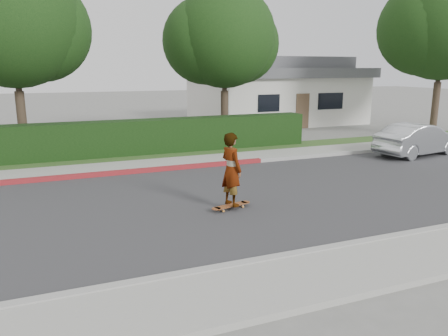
# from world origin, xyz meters

# --- Properties ---
(ground) EXTENTS (120.00, 120.00, 0.00)m
(ground) POSITION_xyz_m (0.00, 0.00, 0.00)
(ground) COLOR slate
(ground) RESTS_ON ground
(road) EXTENTS (60.00, 8.00, 0.01)m
(road) POSITION_xyz_m (0.00, 0.00, 0.01)
(road) COLOR #2D2D30
(road) RESTS_ON ground
(curb_near) EXTENTS (60.00, 0.20, 0.15)m
(curb_near) POSITION_xyz_m (0.00, -4.10, 0.07)
(curb_near) COLOR #9E9E99
(curb_near) RESTS_ON ground
(sidewalk_near) EXTENTS (60.00, 1.60, 0.12)m
(sidewalk_near) POSITION_xyz_m (0.00, -5.00, 0.06)
(sidewalk_near) COLOR gray
(sidewalk_near) RESTS_ON ground
(curb_far) EXTENTS (60.00, 0.20, 0.15)m
(curb_far) POSITION_xyz_m (0.00, 4.10, 0.07)
(curb_far) COLOR #9E9E99
(curb_far) RESTS_ON ground
(curb_red_section) EXTENTS (12.00, 0.21, 0.15)m
(curb_red_section) POSITION_xyz_m (-5.00, 4.10, 0.08)
(curb_red_section) COLOR maroon
(curb_red_section) RESTS_ON ground
(sidewalk_far) EXTENTS (60.00, 1.60, 0.12)m
(sidewalk_far) POSITION_xyz_m (0.00, 5.00, 0.06)
(sidewalk_far) COLOR gray
(sidewalk_far) RESTS_ON ground
(planting_strip) EXTENTS (60.00, 1.60, 0.10)m
(planting_strip) POSITION_xyz_m (0.00, 6.60, 0.05)
(planting_strip) COLOR #2D4C1E
(planting_strip) RESTS_ON ground
(hedge) EXTENTS (15.00, 1.00, 1.50)m
(hedge) POSITION_xyz_m (-3.00, 7.20, 0.75)
(hedge) COLOR black
(hedge) RESTS_ON ground
(tree_left) EXTENTS (5.99, 5.21, 8.00)m
(tree_left) POSITION_xyz_m (-7.51, 8.69, 5.26)
(tree_left) COLOR #33261C
(tree_left) RESTS_ON ground
(tree_center) EXTENTS (5.66, 4.84, 7.44)m
(tree_center) POSITION_xyz_m (1.49, 9.19, 4.90)
(tree_center) COLOR #33261C
(tree_center) RESTS_ON ground
(tree_right) EXTENTS (6.32, 5.60, 8.56)m
(tree_right) POSITION_xyz_m (12.49, 6.69, 5.63)
(tree_right) COLOR #33261C
(tree_right) RESTS_ON ground
(house) EXTENTS (10.60, 8.60, 4.30)m
(house) POSITION_xyz_m (8.00, 16.00, 2.10)
(house) COLOR beige
(house) RESTS_ON ground
(skateboard) EXTENTS (1.20, 0.50, 0.11)m
(skateboard) POSITION_xyz_m (-2.29, -0.82, 0.10)
(skateboard) COLOR #C27B35
(skateboard) RESTS_ON ground
(skateboarder) EXTENTS (0.62, 0.79, 1.90)m
(skateboarder) POSITION_xyz_m (-2.29, -0.82, 1.07)
(skateboarder) COLOR white
(skateboarder) RESTS_ON skateboard
(car_silver) EXTENTS (4.27, 2.05, 1.35)m
(car_silver) POSITION_xyz_m (7.82, 2.92, 0.68)
(car_silver) COLOR silver
(car_silver) RESTS_ON ground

